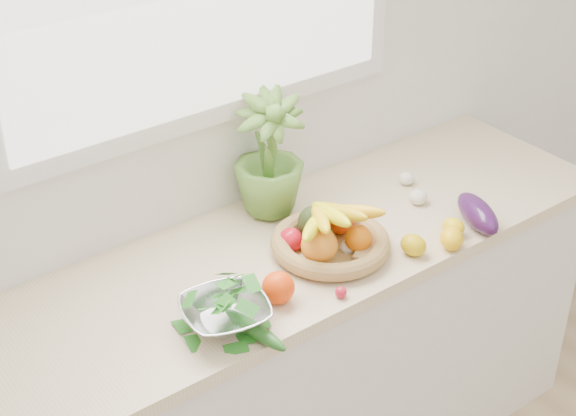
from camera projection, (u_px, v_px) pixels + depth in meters
back_wall at (204, 73)px, 2.44m from camera, size 4.50×0.02×2.70m
counter_cabinet at (271, 381)px, 2.72m from camera, size 2.20×0.58×0.86m
countertop at (270, 262)px, 2.49m from camera, size 2.24×0.62×0.04m
orange_loose at (278, 288)px, 2.28m from camera, size 0.10×0.10×0.09m
lemon_a at (413, 245)px, 2.47m from camera, size 0.08×0.09×0.06m
lemon_b at (452, 238)px, 2.49m from camera, size 0.11×0.11×0.07m
lemon_c at (453, 227)px, 2.55m from camera, size 0.07×0.08×0.05m
apple at (291, 240)px, 2.48m from camera, size 0.09×0.09×0.07m
ginger at (365, 253)px, 2.46m from camera, size 0.11×0.10×0.03m
garlic_a at (418, 197)px, 2.70m from camera, size 0.07×0.07×0.05m
garlic_b at (407, 179)px, 2.81m from camera, size 0.06×0.06×0.04m
garlic_c at (348, 247)px, 2.48m from camera, size 0.05×0.05×0.04m
eggplant at (478, 213)px, 2.59m from camera, size 0.15×0.22×0.08m
cucumber at (255, 330)px, 2.17m from camera, size 0.07×0.22×0.04m
radish at (341, 292)px, 2.31m from camera, size 0.04×0.04×0.03m
potted_herb at (269, 154)px, 2.57m from camera, size 0.28×0.28×0.37m
fruit_basket at (330, 237)px, 2.47m from camera, size 0.40×0.40×0.18m
colander_with_spinach at (225, 308)px, 2.18m from camera, size 0.26×0.26×0.12m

